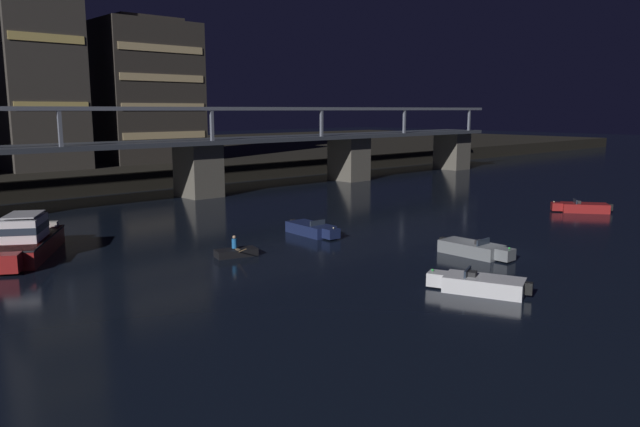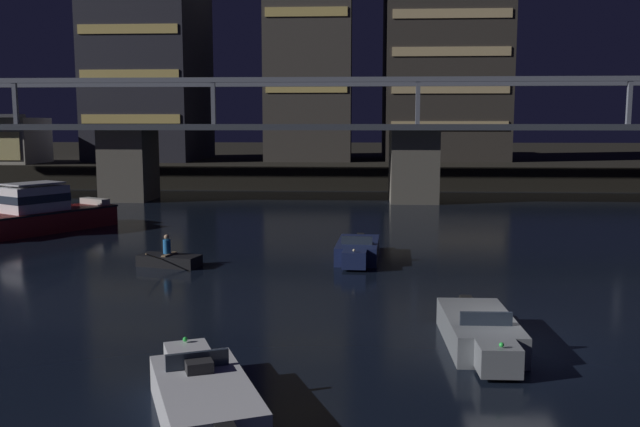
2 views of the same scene
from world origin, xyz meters
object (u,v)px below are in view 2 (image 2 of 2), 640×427
object	(u,v)px
cabin_cruiser_near_left	(39,213)
speedboat_mid_left	(203,396)
tower_west_low	(150,57)
tower_central	(444,73)
speedboat_near_center	(481,332)
dinghy_with_paddler	(169,260)
speedboat_mid_center	(358,251)
river_bridge	(414,149)

from	to	relation	value
cabin_cruiser_near_left	speedboat_mid_left	distance (m)	27.44
tower_west_low	cabin_cruiser_near_left	distance (m)	38.34
speedboat_mid_left	tower_central	bearing A→B (deg)	78.56
speedboat_near_center	speedboat_mid_left	distance (m)	8.03
speedboat_mid_left	dinghy_with_paddler	world-z (taller)	dinghy_with_paddler
speedboat_mid_left	dinghy_with_paddler	distance (m)	15.38
speedboat_near_center	tower_central	bearing A→B (deg)	84.09
speedboat_mid_left	dinghy_with_paddler	xyz separation A→B (m)	(-4.80, 14.61, -0.14)
tower_central	speedboat_near_center	bearing A→B (deg)	-95.91
tower_central	cabin_cruiser_near_left	bearing A→B (deg)	-125.43
tower_central	cabin_cruiser_near_left	xyz separation A→B (m)	(-26.92, -37.84, -10.38)
cabin_cruiser_near_left	speedboat_near_center	xyz separation A→B (m)	(21.08, -18.57, -0.64)
tower_central	dinghy_with_paddler	distance (m)	50.79
speedboat_mid_left	speedboat_mid_center	size ratio (longest dim) A/B	0.97
cabin_cruiser_near_left	dinghy_with_paddler	size ratio (longest dim) A/B	3.18
tower_central	speedboat_mid_left	size ratio (longest dim) A/B	3.71
river_bridge	cabin_cruiser_near_left	xyz separation A→B (m)	(-22.08, -16.18, -3.07)
cabin_cruiser_near_left	speedboat_mid_center	size ratio (longest dim) A/B	1.70
river_bridge	cabin_cruiser_near_left	bearing A→B (deg)	-143.77
tower_central	speedboat_mid_left	bearing A→B (deg)	-101.44
river_bridge	dinghy_with_paddler	distance (m)	27.98
tower_central	cabin_cruiser_near_left	size ratio (longest dim) A/B	2.11
tower_central	cabin_cruiser_near_left	distance (m)	47.59
speedboat_mid_center	dinghy_with_paddler	xyz separation A→B (m)	(-8.01, -1.80, -0.14)
dinghy_with_paddler	tower_west_low	bearing A→B (deg)	107.60
speedboat_mid_left	speedboat_mid_center	xyz separation A→B (m)	(3.21, 16.41, 0.00)
speedboat_near_center	cabin_cruiser_near_left	bearing A→B (deg)	138.63
river_bridge	speedboat_near_center	distance (m)	34.96
tower_west_low	speedboat_mid_center	bearing A→B (deg)	-62.66
speedboat_near_center	river_bridge	bearing A→B (deg)	88.36
speedboat_mid_left	dinghy_with_paddler	size ratio (longest dim) A/B	1.81
tower_west_low	dinghy_with_paddler	distance (m)	48.69
tower_west_low	tower_central	distance (m)	31.46
river_bridge	speedboat_near_center	size ratio (longest dim) A/B	18.41
river_bridge	dinghy_with_paddler	bearing A→B (deg)	-116.40
speedboat_mid_center	dinghy_with_paddler	size ratio (longest dim) A/B	1.87
cabin_cruiser_near_left	river_bridge	bearing A→B (deg)	36.23
speedboat_mid_center	speedboat_mid_left	bearing A→B (deg)	-101.07
dinghy_with_paddler	speedboat_mid_left	bearing A→B (deg)	-71.82
river_bridge	dinghy_with_paddler	world-z (taller)	river_bridge
cabin_cruiser_near_left	speedboat_near_center	size ratio (longest dim) A/B	1.71
river_bridge	speedboat_mid_left	world-z (taller)	river_bridge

